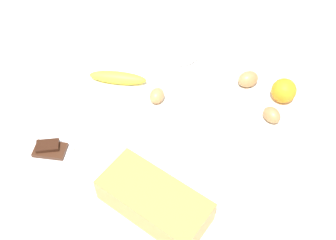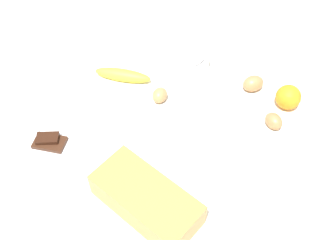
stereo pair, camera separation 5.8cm
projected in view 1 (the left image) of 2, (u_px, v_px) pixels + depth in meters
name	position (u px, v px, depth m)	size (l,w,h in m)	color
ground_plane	(168.00, 131.00, 1.20)	(2.40, 2.40, 0.02)	silver
loaf_pan	(154.00, 201.00, 0.99)	(0.30, 0.19, 0.08)	#B77A3D
flour_bowl	(180.00, 57.00, 1.35)	(0.15, 0.15, 0.08)	white
sugar_bowl	(226.00, 122.00, 1.17)	(0.14, 0.14, 0.07)	white
banana	(118.00, 78.00, 1.31)	(0.19, 0.04, 0.04)	yellow
orange_fruit	(284.00, 91.00, 1.24)	(0.08, 0.08, 0.08)	orange
butter_block	(256.00, 159.00, 1.09)	(0.09, 0.06, 0.06)	#F4EDB2
egg_near_butter	(157.00, 96.00, 1.25)	(0.04, 0.04, 0.06)	#B87D4B
egg_beside_bowl	(248.00, 79.00, 1.29)	(0.05, 0.05, 0.07)	#AD7546
egg_loose	(272.00, 115.00, 1.20)	(0.05, 0.05, 0.06)	#A67044
chocolate_plate	(50.00, 151.00, 1.13)	(0.13, 0.13, 0.03)	white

